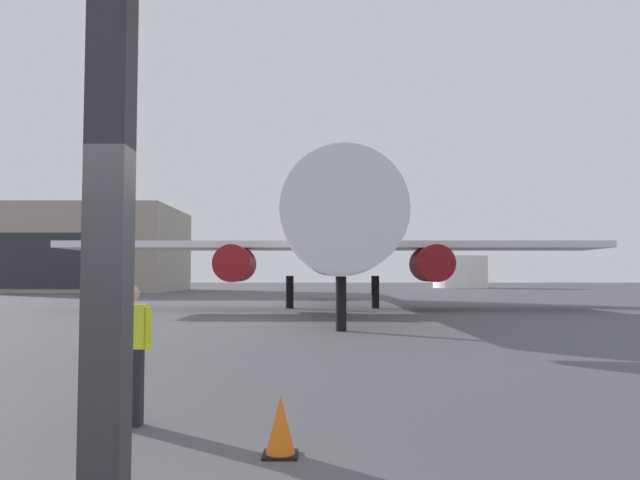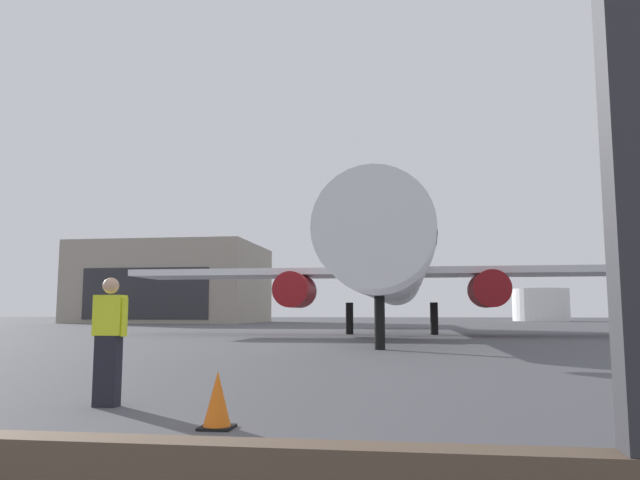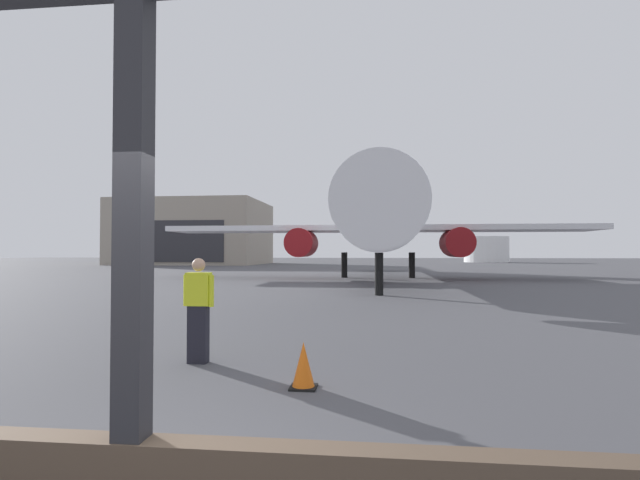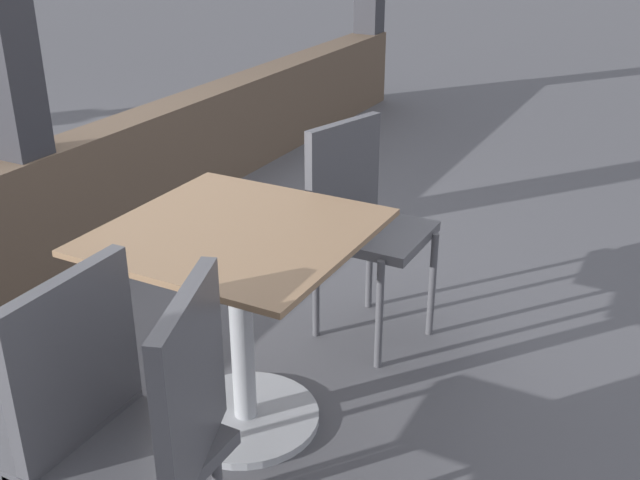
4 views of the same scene
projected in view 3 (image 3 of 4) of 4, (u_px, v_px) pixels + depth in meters
ground_plane at (358, 273)px, 42.97m from camera, size 220.00×220.00×0.00m
window_frame at (133, 320)px, 3.27m from camera, size 7.85×0.24×3.85m
airplane at (378, 224)px, 33.63m from camera, size 29.05×33.37×10.70m
ground_crew_worker at (198, 309)px, 8.16m from camera, size 0.56×0.22×1.74m
traffic_cone at (303, 366)px, 6.63m from camera, size 0.36×0.36×0.62m
distant_hangar at (195, 233)px, 75.28m from camera, size 20.91×17.05×9.51m
fuel_storage_tank at (486, 249)px, 88.17m from camera, size 7.81×7.81×4.59m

